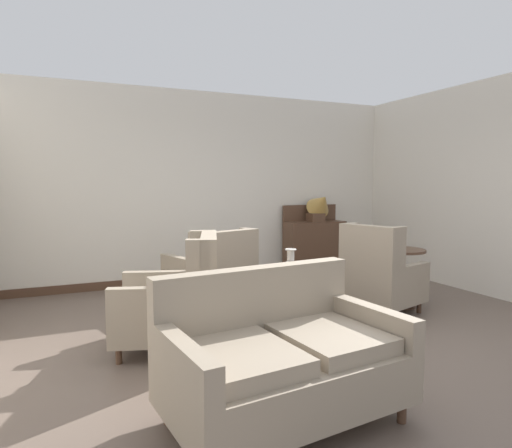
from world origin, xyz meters
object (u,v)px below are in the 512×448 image
at_px(coffee_table, 296,295).
at_px(gramophone, 321,205).
at_px(porcelain_vase, 291,271).
at_px(sideboard, 314,244).
at_px(side_table, 400,272).
at_px(armchair_beside_settee, 176,302).
at_px(armchair_back_corner, 379,276).
at_px(settee, 281,359).
at_px(armchair_foreground_right, 213,274).

distance_m(coffee_table, gramophone, 3.18).
bearing_deg(porcelain_vase, sideboard, 54.43).
relative_size(side_table, gramophone, 1.24).
distance_m(porcelain_vase, side_table, 1.83).
bearing_deg(armchair_beside_settee, gramophone, 146.08).
bearing_deg(sideboard, gramophone, -61.33).
xyz_separation_m(coffee_table, armchair_back_corner, (1.26, 0.28, 0.02)).
bearing_deg(settee, side_table, 28.56).
relative_size(coffee_table, porcelain_vase, 2.47).
height_order(coffee_table, sideboard, sideboard).
distance_m(settee, armchair_back_corner, 2.67).
bearing_deg(gramophone, sideboard, 118.67).
distance_m(settee, armchair_foreground_right, 2.72).
xyz_separation_m(coffee_table, armchair_foreground_right, (-0.42, 1.35, -0.01)).
bearing_deg(gramophone, side_table, -93.10).
xyz_separation_m(coffee_table, sideboard, (1.78, 2.58, 0.09)).
bearing_deg(armchair_back_corner, armchair_beside_settee, 76.55).
bearing_deg(coffee_table, armchair_beside_settee, 171.89).
relative_size(armchair_beside_settee, gramophone, 1.93).
distance_m(armchair_back_corner, armchair_beside_settee, 2.43).
height_order(side_table, gramophone, gramophone).
height_order(sideboard, gramophone, gramophone).
distance_m(settee, gramophone, 4.73).
height_order(coffee_table, armchair_foreground_right, armchair_foreground_right).
xyz_separation_m(armchair_foreground_right, gramophone, (2.25, 1.14, 0.76)).
relative_size(armchair_back_corner, armchair_foreground_right, 0.95).
xyz_separation_m(porcelain_vase, armchair_back_corner, (1.31, 0.26, -0.22)).
distance_m(porcelain_vase, armchair_foreground_right, 1.39).
bearing_deg(settee, armchair_foreground_right, 74.63).
relative_size(settee, armchair_back_corner, 1.50).
bearing_deg(armchair_back_corner, porcelain_vase, 84.80).
xyz_separation_m(settee, armchair_back_corner, (2.11, 1.62, 0.04)).
bearing_deg(armchair_foreground_right, armchair_beside_settee, 40.15).
height_order(settee, sideboard, sideboard).
relative_size(armchair_back_corner, side_table, 1.47).
distance_m(porcelain_vase, sideboard, 3.14).
xyz_separation_m(armchair_back_corner, side_table, (0.45, 0.16, -0.01)).
height_order(armchair_back_corner, sideboard, sideboard).
relative_size(armchair_back_corner, gramophone, 1.83).
bearing_deg(porcelain_vase, gramophone, 52.61).
bearing_deg(gramophone, porcelain_vase, -127.39).
bearing_deg(armchair_back_corner, side_table, -87.11).
distance_m(coffee_table, armchair_foreground_right, 1.41).
bearing_deg(coffee_table, gramophone, 53.65).
distance_m(settee, side_table, 3.13).
bearing_deg(coffee_table, armchair_foreground_right, 107.14).
bearing_deg(armchair_back_corner, coffee_table, 86.43).
bearing_deg(armchair_back_corner, settee, 111.29).
bearing_deg(armchair_foreground_right, sideboard, -168.16).
xyz_separation_m(coffee_table, gramophone, (1.83, 2.49, 0.75)).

